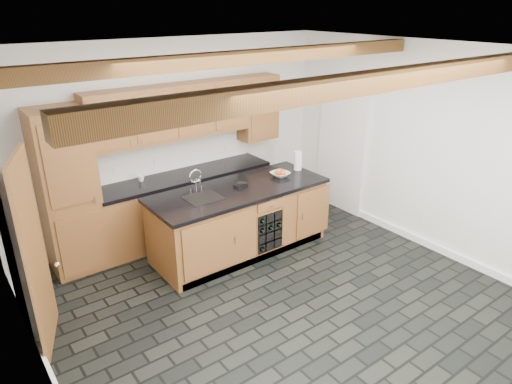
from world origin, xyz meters
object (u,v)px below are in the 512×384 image
at_px(fruit_bowl, 280,174).
at_px(paper_towel, 298,161).
at_px(island, 240,220).
at_px(kitchen_scale, 241,185).

xyz_separation_m(fruit_bowl, paper_towel, (0.39, 0.07, 0.11)).
distance_m(island, fruit_bowl, 0.87).
xyz_separation_m(island, kitchen_scale, (0.05, 0.05, 0.49)).
distance_m(kitchen_scale, paper_towel, 1.07).
bearing_deg(fruit_bowl, paper_towel, 9.70).
bearing_deg(paper_towel, fruit_bowl, -170.30).
xyz_separation_m(kitchen_scale, fruit_bowl, (0.67, -0.02, 0.01)).
height_order(island, paper_towel, paper_towel).
bearing_deg(island, fruit_bowl, 2.00).
distance_m(kitchen_scale, fruit_bowl, 0.67).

